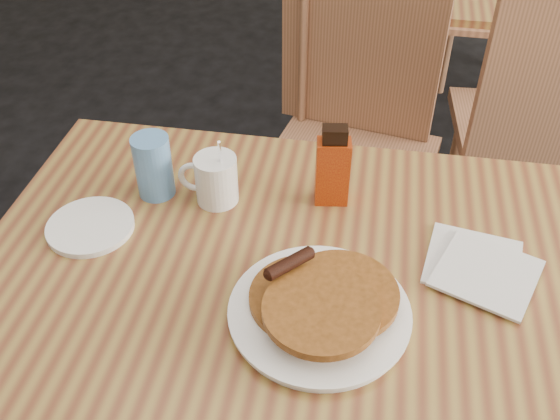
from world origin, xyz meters
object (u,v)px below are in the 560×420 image
(chair_main_far, at_px, (353,116))
(coffee_mug, at_px, (215,179))
(main_table, at_px, (306,286))
(pancake_plate, at_px, (320,307))
(chair_neighbor_near, at_px, (550,119))
(syrup_bottle, at_px, (333,168))
(blue_tumbler, at_px, (153,166))

(chair_main_far, height_order, coffee_mug, chair_main_far)
(main_table, relative_size, coffee_mug, 7.98)
(main_table, xyz_separation_m, pancake_plate, (0.04, -0.10, 0.07))
(main_table, distance_m, chair_main_far, 0.77)
(chair_neighbor_near, bearing_deg, main_table, -129.06)
(syrup_bottle, bearing_deg, main_table, -104.13)
(chair_neighbor_near, height_order, blue_tumbler, chair_neighbor_near)
(chair_main_far, height_order, pancake_plate, chair_main_far)
(chair_neighbor_near, height_order, syrup_bottle, chair_neighbor_near)
(chair_neighbor_near, distance_m, coffee_mug, 1.04)
(main_table, bearing_deg, chair_main_far, 87.87)
(main_table, height_order, chair_main_far, chair_main_far)
(main_table, relative_size, blue_tumbler, 9.56)
(pancake_plate, bearing_deg, chair_neighbor_near, 59.79)
(chair_main_far, height_order, chair_neighbor_near, chair_neighbor_near)
(pancake_plate, relative_size, syrup_bottle, 1.74)
(coffee_mug, bearing_deg, main_table, -22.99)
(chair_neighbor_near, height_order, pancake_plate, chair_neighbor_near)
(syrup_bottle, bearing_deg, coffee_mug, -179.45)
(coffee_mug, xyz_separation_m, blue_tumbler, (-0.12, 0.00, 0.01))
(main_table, height_order, blue_tumbler, blue_tumbler)
(main_table, distance_m, blue_tumbler, 0.39)
(main_table, xyz_separation_m, chair_neighbor_near, (0.57, 0.82, -0.09))
(main_table, distance_m, chair_neighbor_near, 1.00)
(chair_main_far, height_order, syrup_bottle, chair_main_far)
(pancake_plate, distance_m, blue_tumbler, 0.46)
(chair_main_far, relative_size, blue_tumbler, 7.68)
(chair_main_far, distance_m, chair_neighbor_near, 0.55)
(syrup_bottle, bearing_deg, pancake_plate, -95.65)
(chair_neighbor_near, relative_size, syrup_bottle, 5.96)
(chair_main_far, bearing_deg, blue_tumbler, -110.81)
(coffee_mug, relative_size, blue_tumbler, 1.20)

